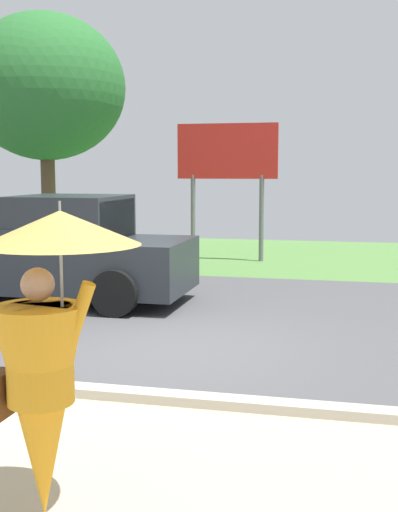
{
  "coord_description": "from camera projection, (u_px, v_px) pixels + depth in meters",
  "views": [
    {
      "loc": [
        2.41,
        -8.26,
        2.32
      ],
      "look_at": [
        0.2,
        1.0,
        1.1
      ],
      "focal_mm": 47.07,
      "sensor_mm": 36.0,
      "label": 1
    }
  ],
  "objects": [
    {
      "name": "ground_plane",
      "position": [
        213.0,
        307.0,
        11.67
      ],
      "size": [
        40.0,
        22.0,
        0.2
      ],
      "color": "#4C4C4F"
    },
    {
      "name": "roadside_billboard",
      "position": [
        227.0,
        161.0,
        17.12
      ],
      "size": [
        2.6,
        0.12,
        3.5
      ],
      "color": "slate",
      "rests_on": "ground_plane"
    },
    {
      "name": "tree_left_far",
      "position": [
        46.0,
        88.0,
        16.73
      ],
      "size": [
        3.99,
        3.99,
        6.19
      ],
      "color": "brown",
      "rests_on": "ground_plane"
    },
    {
      "name": "monk_pedestrian",
      "position": [
        46.0,
        356.0,
        4.38
      ],
      "size": [
        1.09,
        1.03,
        2.13
      ],
      "rotation": [
        0.0,
        0.0,
        -0.11
      ],
      "color": "orange",
      "rests_on": "ground_plane"
    },
    {
      "name": "pickup_truck",
      "position": [
        46.0,
        252.0,
        11.95
      ],
      "size": [
        5.2,
        2.28,
        1.88
      ],
      "rotation": [
        0.0,
        0.0,
        0.04
      ],
      "color": "#23282D",
      "rests_on": "ground_plane"
    }
  ]
}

